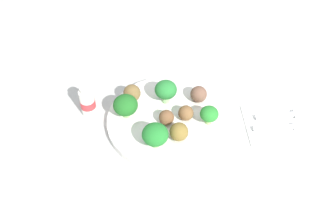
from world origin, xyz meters
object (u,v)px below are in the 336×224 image
at_px(broccoli_floret_center, 164,90).
at_px(plate, 168,121).
at_px(broccoli_floret_front_right, 208,114).
at_px(napkin, 281,123).
at_px(meatball_far_rim, 165,117).
at_px(meatball_mid_left, 197,94).
at_px(broccoli_floret_near_rim, 153,135).
at_px(yogurt_bottle, 86,102).
at_px(fork, 283,115).
at_px(knife, 287,127).
at_px(meatball_front_right, 184,114).
at_px(meatball_mid_right, 130,93).
at_px(broccoli_floret_mid_right, 124,105).
at_px(meatball_near_rim, 177,132).

bearing_deg(broccoli_floret_center, plate, -80.74).
xyz_separation_m(broccoli_floret_front_right, napkin, (0.17, 0.01, -0.04)).
bearing_deg(plate, meatball_far_rim, -117.83).
bearing_deg(broccoli_floret_center, meatball_mid_left, 2.80).
bearing_deg(napkin, broccoli_floret_near_rim, -164.73).
bearing_deg(napkin, yogurt_bottle, 175.92).
height_order(broccoli_floret_front_right, fork, broccoli_floret_front_right).
bearing_deg(broccoli_floret_front_right, yogurt_bottle, 170.58).
relative_size(broccoli_floret_near_rim, meatball_mid_left, 1.49).
distance_m(broccoli_floret_near_rim, knife, 0.30).
xyz_separation_m(meatball_front_right, meatball_mid_right, (-0.12, 0.06, 0.00)).
distance_m(broccoli_floret_center, fork, 0.28).
height_order(broccoli_floret_center, broccoli_floret_front_right, broccoli_floret_center).
xyz_separation_m(broccoli_floret_mid_right, broccoli_floret_front_right, (0.18, -0.02, -0.00)).
relative_size(broccoli_floret_near_rim, meatball_mid_right, 1.43).
distance_m(broccoli_floret_mid_right, broccoli_floret_near_rim, 0.11).
bearing_deg(yogurt_bottle, knife, -6.20).
bearing_deg(meatball_mid_right, plate, -34.64).
relative_size(broccoli_floret_mid_right, meatball_mid_left, 1.43).
distance_m(broccoli_floret_near_rim, yogurt_bottle, 0.19).
distance_m(meatball_front_right, meatball_mid_right, 0.14).
xyz_separation_m(broccoli_floret_mid_right, knife, (0.36, -0.03, -0.04)).
bearing_deg(meatball_front_right, broccoli_floret_mid_right, 175.41).
distance_m(broccoli_floret_near_rim, meatball_mid_right, 0.15).
bearing_deg(meatball_mid_left, plate, -139.17).
bearing_deg(broccoli_floret_front_right, meatball_near_rim, -146.33).
distance_m(broccoli_floret_front_right, meatball_mid_right, 0.19).
bearing_deg(broccoli_floret_mid_right, fork, 1.77).
xyz_separation_m(broccoli_floret_near_rim, napkin, (0.28, 0.08, -0.05)).
distance_m(plate, knife, 0.26).
bearing_deg(knife, yogurt_bottle, 173.80).
xyz_separation_m(meatball_near_rim, knife, (0.24, 0.04, -0.03)).
distance_m(broccoli_floret_front_right, meatball_mid_left, 0.07).
distance_m(meatball_mid_left, meatball_far_rim, 0.10).
xyz_separation_m(broccoli_floret_front_right, fork, (0.18, 0.03, -0.04)).
xyz_separation_m(broccoli_floret_center, fork, (0.27, -0.03, -0.04)).
bearing_deg(fork, plate, -175.83).
height_order(broccoli_floret_mid_right, meatball_mid_right, broccoli_floret_mid_right).
bearing_deg(meatball_far_rim, broccoli_floret_center, 91.58).
bearing_deg(broccoli_floret_center, meatball_far_rim, -88.42).
bearing_deg(plate, meatball_mid_left, 40.83).
relative_size(meatball_mid_left, yogurt_bottle, 0.50).
xyz_separation_m(broccoli_floret_near_rim, meatball_near_rim, (0.05, 0.02, -0.01)).
relative_size(napkin, knife, 1.17).
distance_m(broccoli_floret_front_right, meatball_front_right, 0.05).
xyz_separation_m(meatball_mid_left, knife, (0.20, -0.07, -0.03)).
bearing_deg(meatball_front_right, yogurt_bottle, 171.20).
bearing_deg(fork, yogurt_bottle, 178.40).
bearing_deg(meatball_far_rim, meatball_front_right, 13.74).
distance_m(broccoli_floret_near_rim, meatball_far_rim, 0.07).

